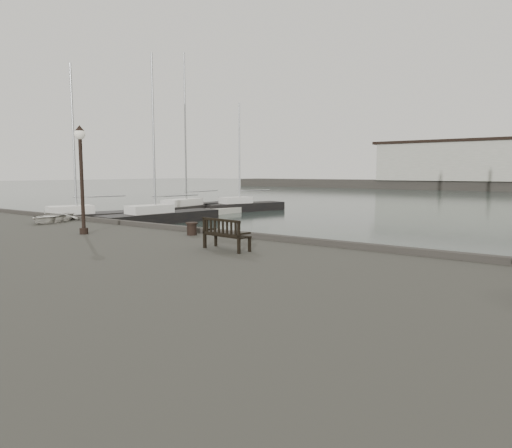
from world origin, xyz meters
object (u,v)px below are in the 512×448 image
(bench, at_px, (226,240))
(yacht_d, at_px, (243,209))
(bollard_left, at_px, (192,229))
(dinghy, at_px, (51,217))
(lamp_post, at_px, (81,165))
(yacht_a, at_px, (83,221))
(yacht_c, at_px, (161,220))
(yacht_b, at_px, (191,211))

(bench, height_order, yacht_d, yacht_d)
(bollard_left, relative_size, dinghy, 0.19)
(lamp_post, xyz_separation_m, yacht_a, (-14.92, 9.87, -3.82))
(bollard_left, distance_m, yacht_a, 19.98)
(bench, bearing_deg, yacht_d, 133.51)
(yacht_a, xyz_separation_m, yacht_c, (4.00, 3.90, 0.00))
(yacht_d, bearing_deg, yacht_c, -64.80)
(yacht_a, bearing_deg, bollard_left, -6.41)
(yacht_d, bearing_deg, bollard_left, -37.98)
(bench, relative_size, yacht_d, 0.14)
(bollard_left, relative_size, lamp_post, 0.12)
(yacht_d, bearing_deg, dinghy, -54.03)
(lamp_post, bearing_deg, bollard_left, 31.31)
(yacht_b, bearing_deg, dinghy, -67.66)
(yacht_a, height_order, yacht_d, yacht_a)
(bench, distance_m, yacht_d, 31.68)
(bollard_left, height_order, yacht_d, yacht_d)
(bollard_left, xyz_separation_m, dinghy, (-8.07, -0.62, 0.02))
(dinghy, xyz_separation_m, yacht_a, (-10.26, 8.42, -1.57))
(dinghy, relative_size, yacht_b, 0.16)
(dinghy, height_order, yacht_d, yacht_d)
(bench, xyz_separation_m, yacht_a, (-21.32, 9.51, -1.60))
(yacht_a, distance_m, yacht_c, 5.59)
(dinghy, distance_m, yacht_a, 13.37)
(bench, height_order, yacht_b, yacht_b)
(lamp_post, height_order, yacht_c, yacht_c)
(bollard_left, height_order, yacht_b, yacht_b)
(bench, relative_size, yacht_b, 0.11)
(yacht_b, bearing_deg, yacht_d, 60.94)
(dinghy, distance_m, yacht_c, 13.91)
(lamp_post, xyz_separation_m, yacht_b, (-14.60, 20.82, -3.81))
(yacht_a, distance_m, yacht_d, 16.20)
(bollard_left, xyz_separation_m, yacht_a, (-18.33, 7.80, -1.55))
(bench, height_order, lamp_post, lamp_post)
(bollard_left, distance_m, yacht_b, 26.04)
(yacht_a, height_order, yacht_c, yacht_c)
(bench, xyz_separation_m, yacht_b, (-21.00, 20.46, -1.59))
(lamp_post, xyz_separation_m, yacht_d, (-12.34, 25.86, -3.83))
(lamp_post, distance_m, yacht_b, 25.72)
(yacht_c, xyz_separation_m, yacht_d, (-1.41, 12.09, -0.01))
(yacht_c, relative_size, yacht_d, 1.17)
(yacht_b, bearing_deg, bench, -49.08)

